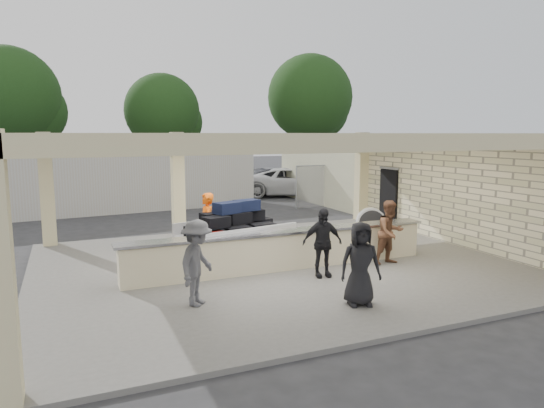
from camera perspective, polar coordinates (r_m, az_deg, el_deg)
name	(u,v)px	position (r m, az deg, el deg)	size (l,w,h in m)	color
ground	(275,267)	(12.87, 0.38, -7.47)	(120.00, 120.00, 0.00)	#2B2B2E
pavilion	(273,213)	(13.26, 0.08, -1.03)	(12.01, 10.00, 3.55)	#615E5A
baggage_counter	(283,250)	(12.28, 1.32, -5.41)	(8.20, 0.58, 0.98)	beige
luggage_cart	(233,229)	(12.88, -4.61, -2.98)	(3.08, 2.26, 1.63)	silver
drum_fan	(371,223)	(15.89, 11.57, -2.19)	(0.98, 0.67, 1.04)	silver
baggage_handler	(207,226)	(13.27, -7.68, -2.59)	(0.66, 0.36, 1.82)	#FF5F0D
passenger_a	(390,232)	(13.03, 13.74, -3.26)	(0.82, 0.36, 1.68)	brown
passenger_b	(322,243)	(11.60, 5.93, -4.54)	(0.97, 0.35, 1.66)	black
passenger_c	(197,263)	(9.75, -8.79, -6.86)	(1.11, 0.39, 1.72)	#505055
passenger_d	(360,264)	(9.82, 10.34, -6.92)	(0.82, 0.34, 1.68)	black
car_white_a	(293,182)	(27.43, 2.50, 2.61)	(2.64, 5.57, 1.59)	white
car_white_b	(348,177)	(30.52, 8.95, 3.11)	(1.90, 5.10, 1.61)	white
car_dark	(277,181)	(28.06, 0.55, 2.67)	(1.60, 4.54, 1.51)	black
container_white	(120,181)	(23.30, -17.46, 2.61)	(12.47, 2.49, 2.70)	beige
fence	(400,181)	(25.98, 14.88, 2.60)	(12.06, 0.06, 2.03)	gray
tree_left	(15,101)	(35.69, -28.02, 10.68)	(6.60, 6.30, 9.00)	#382619
tree_mid	(166,114)	(38.25, -12.37, 10.27)	(6.00, 5.60, 8.00)	#382619
tree_right	(312,101)	(41.38, 4.77, 12.00)	(7.20, 7.00, 10.00)	#382619
adjacent_building	(365,170)	(25.86, 10.93, 3.92)	(6.00, 8.00, 3.20)	beige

